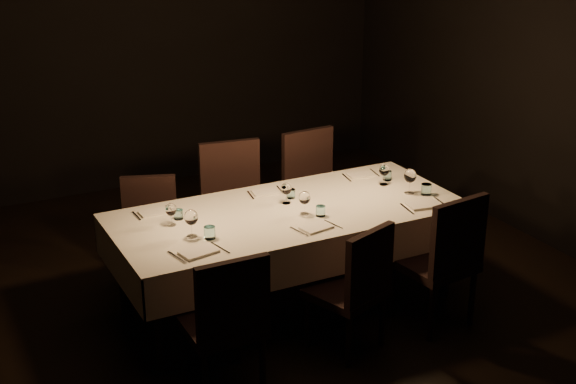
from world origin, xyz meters
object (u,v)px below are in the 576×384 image
chair_near_center (356,284)px  chair_near_left (226,318)px  chair_far_right (315,185)px  dining_table (288,220)px  chair_far_center (234,201)px  chair_near_right (444,256)px  chair_far_left (150,227)px

chair_near_center → chair_near_left: bearing=-16.3°
chair_far_right → dining_table: bearing=-133.6°
chair_near_left → chair_far_right: bearing=-132.2°
chair_near_center → chair_far_center: bearing=-103.0°
chair_near_right → chair_far_center: bearing=-67.5°
chair_near_center → chair_far_right: 1.71m
dining_table → chair_near_center: size_ratio=2.77×
chair_far_center → chair_far_right: chair_far_center is taller
chair_near_right → chair_far_left: bearing=-51.0°
chair_near_right → chair_near_center: bearing=-6.6°
chair_near_right → chair_near_left: bearing=-5.2°
chair_near_right → chair_far_center: chair_far_center is taller
chair_near_center → chair_far_right: (0.58, 1.61, 0.05)m
chair_near_left → chair_far_left: chair_near_left is taller
chair_far_left → chair_far_right: 1.48m
chair_far_right → chair_near_center: bearing=-114.2°
dining_table → chair_far_left: bearing=135.6°
chair_near_center → chair_far_right: chair_far_right is taller
chair_far_left → chair_near_center: bearing=-39.8°
chair_far_left → chair_far_right: (1.48, 0.06, 0.07)m
chair_near_left → chair_far_left: size_ratio=1.09×
chair_far_center → chair_near_right: bearing=-51.1°
chair_far_center → chair_far_left: bearing=-169.1°
chair_near_left → chair_far_center: 1.79m
chair_near_right → chair_far_left: (-1.61, 1.53, -0.06)m
chair_near_right → chair_far_right: (-0.13, 1.60, 0.01)m
dining_table → chair_far_right: size_ratio=2.49×
chair_near_right → chair_far_center: size_ratio=0.97×
dining_table → chair_near_left: bearing=-135.4°
dining_table → chair_near_right: bearing=-42.9°
dining_table → chair_near_left: 1.18m
chair_far_center → chair_near_left: bearing=-106.0°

